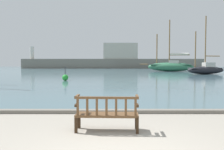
{
  "coord_description": "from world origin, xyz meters",
  "views": [
    {
      "loc": [
        -0.12,
        -4.73,
        1.78
      ],
      "look_at": [
        -0.13,
        10.0,
        1.0
      ],
      "focal_mm": 40.0,
      "sensor_mm": 36.0,
      "label": 1
    }
  ],
  "objects": [
    {
      "name": "far_breakwater",
      "position": [
        0.23,
        59.9,
        1.95
      ],
      "size": [
        46.63,
        2.4,
        6.61
      ],
      "color": "slate",
      "rests_on": "ground"
    },
    {
      "name": "quay_edge_kerb",
      "position": [
        0.0,
        3.85,
        0.06
      ],
      "size": [
        40.0,
        0.3,
        0.12
      ],
      "primitive_type": "cube",
      "color": "slate",
      "rests_on": "ground"
    },
    {
      "name": "sailboat_outer_starboard",
      "position": [
        10.3,
        39.66,
        1.04
      ],
      "size": [
        9.33,
        4.4,
        9.12
      ],
      "color": "#2D6647",
      "rests_on": "harbor_water"
    },
    {
      "name": "sailboat_nearest_starboard",
      "position": [
        12.8,
        29.46,
        0.79
      ],
      "size": [
        5.92,
        3.12,
        7.93
      ],
      "color": "black",
      "rests_on": "harbor_water"
    },
    {
      "name": "park_bench",
      "position": [
        -0.25,
        1.58,
        0.47
      ],
      "size": [
        1.62,
        0.59,
        0.92
      ],
      "color": "#322113",
      "rests_on": "ground"
    },
    {
      "name": "harbor_water",
      "position": [
        0.0,
        44.0,
        0.04
      ],
      "size": [
        100.0,
        80.0,
        0.08
      ],
      "primitive_type": "cube",
      "color": "#476670",
      "rests_on": "ground"
    },
    {
      "name": "channel_buoy",
      "position": [
        -4.35,
        17.74,
        0.36
      ],
      "size": [
        0.55,
        0.55,
        1.25
      ],
      "color": "green",
      "rests_on": "harbor_water"
    }
  ]
}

